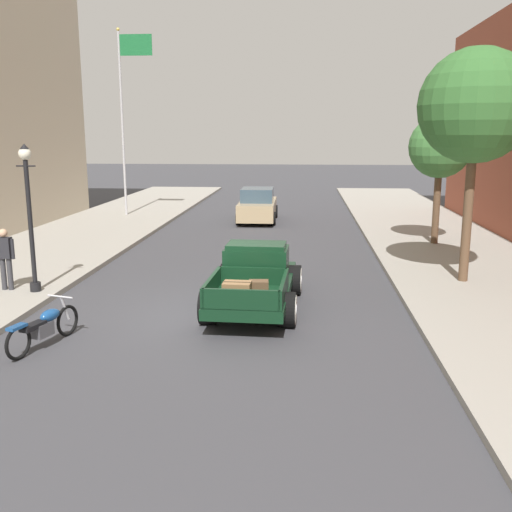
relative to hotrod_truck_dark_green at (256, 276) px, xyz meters
name	(u,v)px	position (x,y,z in m)	size (l,w,h in m)	color
ground_plane	(221,314)	(-0.79, -0.79, -0.75)	(140.00, 140.00, 0.00)	#3D3D42
hotrod_truck_dark_green	(256,276)	(0.00, 0.00, 0.00)	(2.31, 4.99, 1.58)	black
motorcycle_parked	(44,326)	(-4.03, -3.29, -0.31)	(0.79, 2.06, 0.93)	black
car_background_tan	(258,206)	(-1.10, 14.28, 0.01)	(1.91, 4.32, 1.65)	tan
pedestrian_sidewalk_left	(5,255)	(-6.71, 0.39, 0.33)	(0.53, 0.22, 1.65)	#333338
street_lamp_near	(29,207)	(-5.90, 0.30, 1.63)	(0.50, 0.32, 3.85)	black
flagpole	(126,103)	(-7.77, 15.17, 5.02)	(1.74, 0.16, 9.16)	#B2B2B7
street_tree_nearest	(476,107)	(5.71, 2.39, 4.20)	(3.08, 3.08, 6.37)	brown
street_tree_second	(440,148)	(6.17, 8.24, 2.99)	(2.31, 2.31, 4.78)	brown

